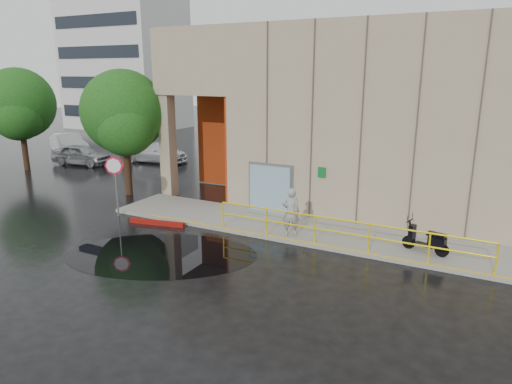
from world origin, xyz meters
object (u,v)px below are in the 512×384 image
(car_c, at_px, (154,152))
(tree_far, at_px, (19,107))
(person, at_px, (291,212))
(car_a, at_px, (81,155))
(red_curb, at_px, (157,223))
(scooter, at_px, (427,233))
(tree_near, at_px, (124,116))
(stop_sign, at_px, (115,173))
(car_b, at_px, (69,144))

(car_c, bearing_deg, tree_far, 126.64)
(person, xyz_separation_m, car_a, (-18.02, 6.55, -0.37))
(red_curb, bearing_deg, car_c, 130.09)
(scooter, xyz_separation_m, tree_near, (-14.41, 1.51, 3.14))
(car_a, height_order, tree_near, tree_near)
(car_c, bearing_deg, stop_sign, -159.02)
(scooter, height_order, car_c, car_c)
(car_b, xyz_separation_m, tree_near, (12.35, -7.02, 3.22))
(red_curb, xyz_separation_m, car_b, (-16.59, 10.06, 0.69))
(car_c, xyz_separation_m, tree_far, (-5.31, -5.95, 3.30))
(tree_near, relative_size, tree_far, 0.98)
(red_curb, height_order, tree_near, tree_near)
(stop_sign, height_order, red_curb, stop_sign)
(car_c, xyz_separation_m, tree_near, (4.68, -7.54, 3.31))
(red_curb, distance_m, car_b, 19.41)
(red_curb, relative_size, tree_near, 0.39)
(person, relative_size, tree_far, 0.29)
(scooter, height_order, red_curb, scooter)
(tree_near, bearing_deg, stop_sign, -55.44)
(scooter, relative_size, red_curb, 0.67)
(person, bearing_deg, tree_near, -38.67)
(scooter, xyz_separation_m, stop_sign, (-12.40, -1.40, 1.06))
(person, xyz_separation_m, car_b, (-22.06, 9.05, -0.28))
(car_a, bearing_deg, car_b, 49.96)
(scooter, distance_m, stop_sign, 12.53)
(car_b, distance_m, tree_far, 6.74)
(stop_sign, xyz_separation_m, tree_near, (-2.00, 2.91, 2.09))
(person, xyz_separation_m, car_c, (-14.38, 9.58, -0.36))
(stop_sign, bearing_deg, scooter, -1.71)
(scooter, height_order, tree_far, tree_far)
(red_curb, relative_size, tree_far, 0.38)
(stop_sign, distance_m, car_c, 12.46)
(person, bearing_deg, red_curb, -16.40)
(car_b, relative_size, tree_far, 0.75)
(person, height_order, car_a, person)
(scooter, distance_m, red_curb, 10.32)
(red_curb, bearing_deg, car_b, 148.76)
(person, height_order, car_c, person)
(scooter, bearing_deg, car_c, 168.90)
(car_b, height_order, tree_near, tree_near)
(stop_sign, xyz_separation_m, car_b, (-14.36, 9.93, -1.13))
(tree_near, bearing_deg, red_curb, -35.71)
(stop_sign, height_order, car_c, stop_sign)
(tree_near, bearing_deg, scooter, -6.00)
(tree_near, height_order, tree_far, tree_far)
(car_a, height_order, tree_far, tree_far)
(red_curb, distance_m, car_a, 14.66)
(car_c, height_order, tree_near, tree_near)
(person, height_order, tree_far, tree_far)
(person, distance_m, car_c, 17.28)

